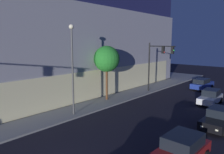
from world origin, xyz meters
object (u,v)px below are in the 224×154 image
at_px(street_lamp_sidewalk, 72,59).
at_px(car_white, 211,97).
at_px(car_blue, 202,84).
at_px(traffic_light_far_corner, 158,58).
at_px(sidewalk_tree, 107,59).
at_px(modern_building, 52,40).
at_px(car_black, 219,118).
at_px(car_red, 181,150).

xyz_separation_m(street_lamp_sidewalk, car_white, (12.70, -8.50, -4.54)).
xyz_separation_m(street_lamp_sidewalk, car_blue, (19.91, -5.10, -4.53)).
height_order(traffic_light_far_corner, car_blue, traffic_light_far_corner).
xyz_separation_m(street_lamp_sidewalk, sidewalk_tree, (6.04, 1.27, -0.39)).
height_order(modern_building, car_white, modern_building).
bearing_deg(traffic_light_far_corner, sidewalk_tree, 160.48).
bearing_deg(car_black, sidewalk_tree, 89.30).
xyz_separation_m(modern_building, car_blue, (13.10, -18.51, -6.43)).
bearing_deg(car_black, street_lamp_sidewalk, 117.61).
relative_size(traffic_light_far_corner, car_red, 1.48).
distance_m(street_lamp_sidewalk, sidewalk_tree, 6.19).
bearing_deg(car_red, modern_building, 71.66).
relative_size(traffic_light_far_corner, sidewalk_tree, 1.05).
bearing_deg(car_white, car_red, -169.10).
bearing_deg(car_white, traffic_light_far_corner, 84.75).
xyz_separation_m(sidewalk_tree, car_white, (6.66, -9.77, -4.15)).
bearing_deg(street_lamp_sidewalk, modern_building, 63.07).
bearing_deg(modern_building, traffic_light_far_corner, -66.04).
bearing_deg(street_lamp_sidewalk, sidewalk_tree, 11.87).
relative_size(traffic_light_far_corner, car_white, 1.54).
distance_m(sidewalk_tree, car_black, 13.20).
relative_size(car_red, car_blue, 0.96).
relative_size(traffic_light_far_corner, car_blue, 1.41).
xyz_separation_m(sidewalk_tree, car_black, (-0.15, -12.53, -4.17)).
bearing_deg(traffic_light_far_corner, street_lamp_sidewalk, 174.33).
xyz_separation_m(car_red, car_blue, (21.26, 6.11, -0.04)).
relative_size(modern_building, car_black, 8.39).
bearing_deg(traffic_light_far_corner, car_red, -146.12).
height_order(street_lamp_sidewalk, sidewalk_tree, street_lamp_sidewalk).
height_order(modern_building, sidewalk_tree, modern_building).
bearing_deg(car_black, traffic_light_far_corner, 53.03).
height_order(car_red, car_blue, car_red).
relative_size(modern_building, street_lamp_sidewalk, 4.49).
bearing_deg(street_lamp_sidewalk, car_blue, -14.37).
bearing_deg(sidewalk_tree, street_lamp_sidewalk, -168.13).
bearing_deg(car_red, traffic_light_far_corner, 33.88).
relative_size(sidewalk_tree, car_black, 1.42).
xyz_separation_m(sidewalk_tree, car_red, (-7.39, -12.48, -4.10)).
relative_size(sidewalk_tree, car_white, 1.47).
bearing_deg(car_white, sidewalk_tree, 124.29).
bearing_deg(car_black, modern_building, 87.85).
distance_m(car_red, car_white, 14.31).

